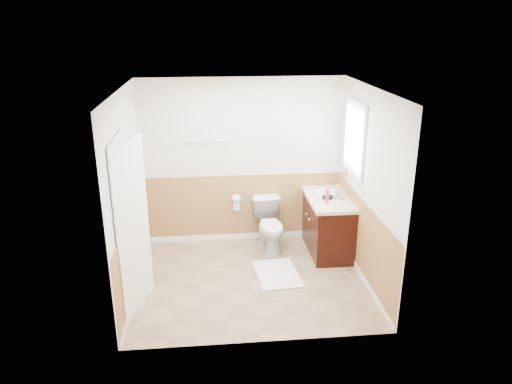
{
  "coord_description": "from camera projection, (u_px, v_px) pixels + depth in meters",
  "views": [
    {
      "loc": [
        -0.49,
        -5.59,
        3.26
      ],
      "look_at": [
        0.1,
        0.25,
        1.15
      ],
      "focal_mm": 33.84,
      "sensor_mm": 36.0,
      "label": 1
    }
  ],
  "objects": [
    {
      "name": "floor",
      "position": [
        250.0,
        280.0,
        6.39
      ],
      "size": [
        3.0,
        3.0,
        0.0
      ],
      "primitive_type": "plane",
      "color": "#8C7051",
      "rests_on": "ground"
    },
    {
      "name": "bath_mat",
      "position": [
        277.0,
        274.0,
        6.52
      ],
      "size": [
        0.62,
        0.85,
        0.02
      ],
      "primitive_type": "cube",
      "rotation": [
        0.0,
        0.0,
        0.09
      ],
      "color": "silver",
      "rests_on": "floor"
    },
    {
      "name": "wainscot_right",
      "position": [
        362.0,
        241.0,
        6.36
      ],
      "size": [
        0.0,
        2.6,
        2.6
      ],
      "primitive_type": "plane",
      "rotation": [
        1.57,
        0.0,
        -1.57
      ],
      "color": "#AF8046",
      "rests_on": "floor"
    },
    {
      "name": "wainscot_front",
      "position": [
        261.0,
        301.0,
        5.01
      ],
      "size": [
        3.0,
        0.0,
        3.0
      ],
      "primitive_type": "plane",
      "rotation": [
        -1.57,
        0.0,
        0.0
      ],
      "color": "#AF8046",
      "rests_on": "floor"
    },
    {
      "name": "window_frame",
      "position": [
        355.0,
        138.0,
        6.48
      ],
      "size": [
        0.04,
        0.8,
        1.0
      ],
      "primitive_type": "cube",
      "color": "white",
      "rests_on": "wall_right"
    },
    {
      "name": "door_frame",
      "position": [
        124.0,
        227.0,
        5.48
      ],
      "size": [
        0.02,
        0.92,
        2.1
      ],
      "primitive_type": "cube",
      "color": "white",
      "rests_on": "wall_left"
    },
    {
      "name": "mirror_panel",
      "position": [
        344.0,
        143.0,
        7.03
      ],
      "size": [
        0.02,
        0.35,
        0.9
      ],
      "primitive_type": "cube",
      "color": "silver",
      "rests_on": "wall_right"
    },
    {
      "name": "vanity_knob_left",
      "position": [
        309.0,
        219.0,
        6.92
      ],
      "size": [
        0.03,
        0.03,
        0.03
      ],
      "primitive_type": "sphere",
      "color": "silver",
      "rests_on": "vanity_cabinet"
    },
    {
      "name": "window_glass",
      "position": [
        356.0,
        138.0,
        6.49
      ],
      "size": [
        0.01,
        0.7,
        0.9
      ],
      "primitive_type": "cube",
      "color": "white",
      "rests_on": "wall_right"
    },
    {
      "name": "wainscot_back",
      "position": [
        243.0,
        209.0,
        7.42
      ],
      "size": [
        3.0,
        0.0,
        3.0
      ],
      "primitive_type": "plane",
      "rotation": [
        1.57,
        0.0,
        0.0
      ],
      "color": "#AF8046",
      "rests_on": "floor"
    },
    {
      "name": "toilet",
      "position": [
        270.0,
        226.0,
        7.14
      ],
      "size": [
        0.48,
        0.77,
        0.75
      ],
      "primitive_type": "imported",
      "rotation": [
        0.0,
        0.0,
        0.09
      ],
      "color": "white",
      "rests_on": "floor"
    },
    {
      "name": "wainscot_left",
      "position": [
        133.0,
        251.0,
        6.08
      ],
      "size": [
        0.0,
        2.6,
        2.6
      ],
      "primitive_type": "plane",
      "rotation": [
        1.57,
        0.0,
        1.57
      ],
      "color": "#AF8046",
      "rests_on": "floor"
    },
    {
      "name": "countertop",
      "position": [
        328.0,
        198.0,
        6.94
      ],
      "size": [
        0.6,
        1.15,
        0.05
      ],
      "primitive_type": "cube",
      "color": "beige",
      "rests_on": "vanity_cabinet"
    },
    {
      "name": "wall_front",
      "position": [
        262.0,
        236.0,
        4.75
      ],
      "size": [
        3.0,
        0.0,
        3.0
      ],
      "primitive_type": "plane",
      "rotation": [
        -1.57,
        0.0,
        0.0
      ],
      "color": "silver",
      "rests_on": "floor"
    },
    {
      "name": "soap_dispenser",
      "position": [
        339.0,
        191.0,
        6.86
      ],
      "size": [
        0.11,
        0.12,
        0.21
      ],
      "primitive_type": "imported",
      "rotation": [
        0.0,
        0.0,
        -0.25
      ],
      "color": "#9AA0AE",
      "rests_on": "countertop"
    },
    {
      "name": "hair_dryer_body",
      "position": [
        327.0,
        197.0,
        6.83
      ],
      "size": [
        0.14,
        0.07,
        0.07
      ],
      "primitive_type": "cylinder",
      "rotation": [
        0.0,
        1.57,
        0.0
      ],
      "color": "black",
      "rests_on": "countertop"
    },
    {
      "name": "towel_bar",
      "position": [
        204.0,
        141.0,
        6.96
      ],
      "size": [
        0.62,
        0.02,
        0.02
      ],
      "primitive_type": "cylinder",
      "rotation": [
        0.0,
        1.57,
        0.0
      ],
      "color": "silver",
      "rests_on": "wall_back"
    },
    {
      "name": "lotion_bottle",
      "position": [
        327.0,
        196.0,
        6.64
      ],
      "size": [
        0.05,
        0.05,
        0.22
      ],
      "primitive_type": "cylinder",
      "color": "#C2324A",
      "rests_on": "countertop"
    },
    {
      "name": "wall_left",
      "position": [
        127.0,
        196.0,
        5.82
      ],
      "size": [
        0.0,
        3.0,
        3.0
      ],
      "primitive_type": "plane",
      "rotation": [
        1.57,
        0.0,
        1.57
      ],
      "color": "silver",
      "rests_on": "floor"
    },
    {
      "name": "wall_back",
      "position": [
        242.0,
        162.0,
        7.18
      ],
      "size": [
        3.0,
        0.0,
        3.0
      ],
      "primitive_type": "plane",
      "rotation": [
        1.57,
        0.0,
        0.0
      ],
      "color": "silver",
      "rests_on": "floor"
    },
    {
      "name": "vanity_cabinet",
      "position": [
        328.0,
        225.0,
        7.09
      ],
      "size": [
        0.55,
        1.1,
        0.8
      ],
      "primitive_type": "cube",
      "color": "black",
      "rests_on": "floor"
    },
    {
      "name": "sink_basin",
      "position": [
        327.0,
        193.0,
        7.07
      ],
      "size": [
        0.36,
        0.36,
        0.02
      ],
      "primitive_type": "cylinder",
      "color": "white",
      "rests_on": "countertop"
    },
    {
      "name": "wall_right",
      "position": [
        368.0,
        187.0,
        6.11
      ],
      "size": [
        0.0,
        3.0,
        3.0
      ],
      "primitive_type": "plane",
      "rotation": [
        1.57,
        0.0,
        -1.57
      ],
      "color": "silver",
      "rests_on": "floor"
    },
    {
      "name": "faucet",
      "position": [
        339.0,
        188.0,
        7.07
      ],
      "size": [
        0.02,
        0.02,
        0.14
      ],
      "primitive_type": "cylinder",
      "color": "silver",
      "rests_on": "countertop"
    },
    {
      "name": "door",
      "position": [
        131.0,
        228.0,
        5.49
      ],
      "size": [
        0.29,
        0.78,
        2.04
      ],
      "primitive_type": "cube",
      "rotation": [
        0.0,
        0.0,
        -0.31
      ],
      "color": "white",
      "rests_on": "wall_left"
    },
    {
      "name": "tp_sheet",
      "position": [
        236.0,
        205.0,
        7.33
      ],
      "size": [
        0.1,
        0.01,
        0.16
      ],
      "primitive_type": "cube",
      "color": "white",
      "rests_on": "tp_roll"
    },
    {
      "name": "tp_roll",
      "position": [
        236.0,
        199.0,
        7.29
      ],
      "size": [
        0.1,
        0.11,
        0.11
      ],
      "primitive_type": "cylinder",
      "rotation": [
        0.0,
        1.57,
        0.0
      ],
      "color": "white",
      "rests_on": "tp_holder_bar"
    },
    {
      "name": "door_knob",
      "position": [
        141.0,
        222.0,
        5.83
      ],
      "size": [
        0.06,
        0.06,
        0.06
      ],
      "primitive_type": "sphere",
      "color": "silver",
      "rests_on": "door"
    },
    {
      "name": "ceiling",
      "position": [
        250.0,
        89.0,
        5.54
      ],
      "size": [
        3.0,
        3.0,
        0.0
      ],
      "primitive_type": "plane",
      "rotation": [
        3.14,
        0.0,
        0.0
      ],
      "color": "white",
      "rests_on": "floor"
    },
    {
      "name": "tp_holder_bar",
      "position": [
        236.0,
        199.0,
        7.29
      ],
      "size": [
        0.14,
        0.02,
        0.02
      ],
      "primitive_type": "cylinder",
      "rotation": [
        0.0,
        1.57,
        0.0
      ],
      "color": "silver",
      "rests_on": "wall_back"
    },
    {
      "name": "hair_dryer_handle",
      "position": [
        326.0,
        200.0,
        6.8
      ],
      "size": [
        0.03,
        0.03,
        0.07
      ],
      "primitive_type": "cylinder",
      "color": "black",
      "rests_on": "countertop"
    },
    {
      "name": "vanity_knob_right",
      "position": [
        307.0,
        214.0,
        7.1
      ],
      "size": [
        0.03,
        0.03,
        0.03
      ],
      "primitive_type": "sphere",
      "color": "silver",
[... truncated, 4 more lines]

